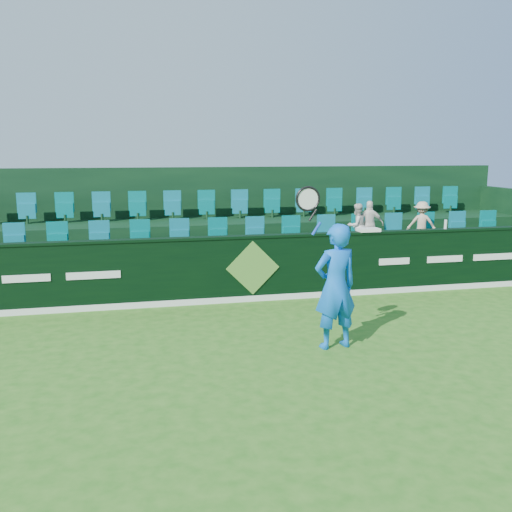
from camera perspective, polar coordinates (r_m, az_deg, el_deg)
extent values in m
plane|color=#276818|center=(8.09, 5.79, -11.56)|extent=(60.00, 60.00, 0.00)
cube|color=black|center=(11.61, -0.44, -1.33)|extent=(16.00, 0.20, 1.30)
cube|color=black|center=(11.49, -0.45, 1.96)|extent=(16.00, 0.24, 0.05)
cube|color=white|center=(11.64, -0.32, -4.29)|extent=(16.00, 0.02, 0.12)
cube|color=#578E33|center=(11.49, -0.32, -1.21)|extent=(1.10, 0.02, 1.10)
cube|color=white|center=(11.38, -21.98, -2.09)|extent=(0.85, 0.01, 0.14)
cube|color=white|center=(11.25, -15.94, -1.87)|extent=(1.00, 0.01, 0.14)
cube|color=white|center=(12.52, 13.66, -0.53)|extent=(0.70, 0.01, 0.14)
cube|color=white|center=(13.10, 18.37, -0.29)|extent=(0.85, 0.01, 0.14)
cube|color=white|center=(13.75, 22.66, -0.07)|extent=(1.00, 0.01, 0.14)
cube|color=black|center=(12.71, -1.51, -1.44)|extent=(16.00, 2.00, 0.80)
cube|color=black|center=(14.50, -2.99, 1.04)|extent=(16.00, 1.80, 1.30)
cube|color=black|center=(15.39, -3.66, 4.03)|extent=(16.00, 0.20, 2.60)
cube|color=#0D7083|center=(12.98, -1.87, 1.94)|extent=(13.50, 0.50, 0.60)
cube|color=#0D7083|center=(14.67, -3.23, 4.89)|extent=(13.50, 0.50, 0.60)
imported|color=blue|center=(8.85, 7.95, -3.04)|extent=(0.78, 0.58, 1.95)
cylinder|color=#143FBF|center=(8.47, 6.07, 2.75)|extent=(0.16, 0.04, 0.21)
cylinder|color=black|center=(8.42, 5.71, 4.09)|extent=(0.14, 0.03, 0.19)
torus|color=black|center=(8.37, 5.21, 5.71)|extent=(0.52, 0.04, 0.52)
cylinder|color=silver|center=(8.37, 5.21, 5.71)|extent=(0.43, 0.01, 0.43)
imported|color=silver|center=(13.38, 10.04, 2.98)|extent=(0.60, 0.53, 1.03)
imported|color=white|center=(13.50, 11.29, 3.13)|extent=(0.69, 0.45, 1.09)
imported|color=#C8B08D|center=(14.09, 16.22, 3.13)|extent=(0.77, 0.62, 1.05)
cube|color=white|center=(12.27, 11.19, 2.59)|extent=(0.45, 0.29, 0.07)
cylinder|color=silver|center=(13.10, 18.43, 3.03)|extent=(0.06, 0.06, 0.20)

